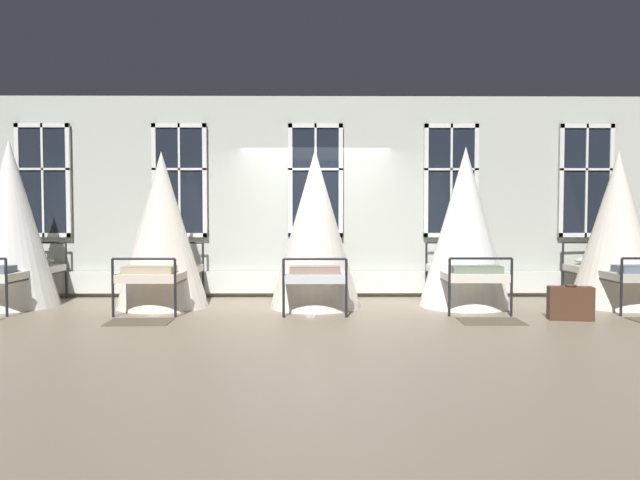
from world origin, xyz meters
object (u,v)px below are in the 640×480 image
(suitcase_dark, at_px, (570,303))
(cot_fifth, at_px, (617,231))
(cot_second, at_px, (162,232))
(cot_third, at_px, (315,231))
(cot_first, at_px, (10,226))
(cot_fourth, at_px, (465,229))

(suitcase_dark, bearing_deg, cot_fifth, 53.86)
(cot_second, distance_m, cot_fifth, 6.86)
(cot_second, xyz_separation_m, cot_third, (2.29, -0.04, 0.01))
(cot_third, relative_size, cot_fifth, 1.00)
(cot_first, bearing_deg, suitcase_dark, -97.53)
(suitcase_dark, bearing_deg, cot_fourth, 140.59)
(cot_second, xyz_separation_m, suitcase_dark, (5.63, -1.19, -0.91))
(cot_fourth, bearing_deg, cot_first, 90.68)
(cot_fourth, distance_m, cot_fifth, 2.31)
(cot_fourth, bearing_deg, cot_third, 92.66)
(cot_fifth, height_order, suitcase_dark, cot_fifth)
(cot_fifth, bearing_deg, cot_first, 88.73)
(cot_third, distance_m, cot_fifth, 4.57)
(cot_first, relative_size, cot_fourth, 1.04)
(cot_second, relative_size, cot_fifth, 0.99)
(cot_first, xyz_separation_m, cot_fourth, (6.82, -0.02, -0.05))
(cot_first, relative_size, cot_third, 1.07)
(cot_first, height_order, cot_fourth, cot_first)
(cot_second, height_order, cot_fifth, cot_fifth)
(cot_first, distance_m, cot_fourth, 6.82)
(cot_fourth, height_order, suitcase_dark, cot_fourth)
(cot_first, bearing_deg, cot_third, -89.80)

